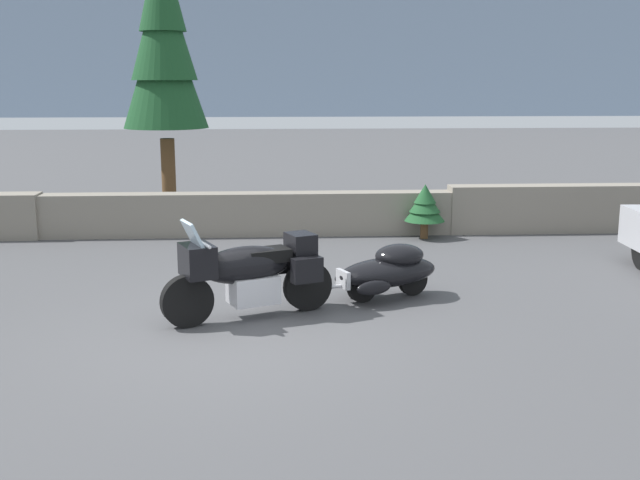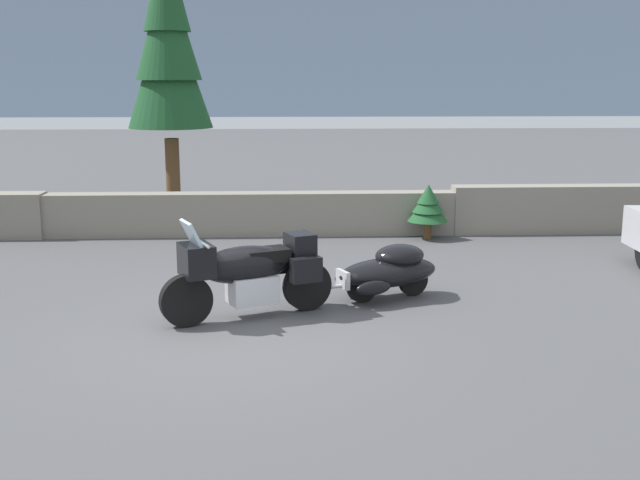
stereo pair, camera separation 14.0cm
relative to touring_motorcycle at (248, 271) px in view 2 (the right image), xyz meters
The scene contains 7 objects.
ground_plane 0.91m from the touring_motorcycle, 106.09° to the right, with size 80.00×80.00×0.00m, color #4C4C4F.
stone_guard_wall 5.44m from the touring_motorcycle, 92.25° to the left, with size 24.00×0.56×0.95m.
distant_ridgeline 95.73m from the touring_motorcycle, 90.11° to the left, with size 240.00×80.00×16.00m, color #7F93AD.
touring_motorcycle is the anchor object (origin of this frame).
car_shaped_trailer 2.10m from the touring_motorcycle, 22.85° to the left, with size 2.17×1.23×0.76m.
pine_tree_tall 8.37m from the touring_motorcycle, 104.81° to the left, with size 1.82×1.82×6.10m.
pine_sapling_near 5.90m from the touring_motorcycle, 56.89° to the left, with size 0.78×0.78×1.06m.
Camera 2 is at (0.67, -8.99, 3.01)m, focal length 43.52 mm.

